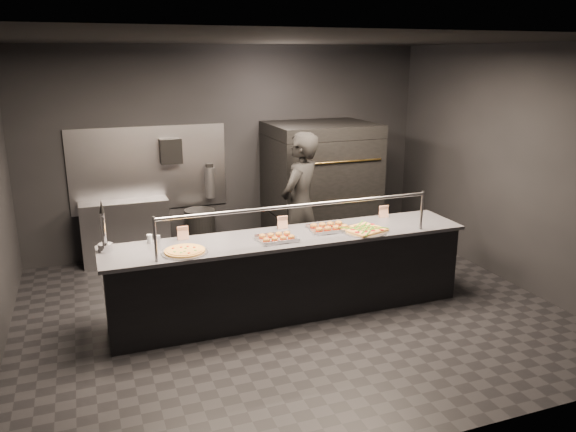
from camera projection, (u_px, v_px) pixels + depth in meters
The scene contains 15 objects.
room at pixel (286, 184), 6.11m from camera, with size 6.04×6.00×3.00m.
service_counter at pixel (290, 274), 6.36m from camera, with size 4.10×0.78×1.37m.
pizza_oven at pixel (320, 187), 8.34m from camera, with size 1.50×1.23×1.91m.
prep_shelf at pixel (126, 232), 7.92m from camera, with size 1.20×0.35×0.90m, color #99999E.
towel_dispenser at pixel (171, 151), 7.91m from camera, with size 0.30×0.20×0.35m, color black.
fire_extinguisher at pixel (210, 182), 8.24m from camera, with size 0.14×0.14×0.51m.
beer_tap at pixel (104, 237), 5.69m from camera, with size 0.14×0.20×0.55m.
round_pizza at pixel (185, 251), 5.69m from camera, with size 0.47×0.47×0.03m.
slider_tray_a at pixel (277, 238), 6.08m from camera, with size 0.46×0.36×0.07m.
slider_tray_b at pixel (329, 227), 6.44m from camera, with size 0.50×0.39×0.07m.
square_pizza at pixel (364, 230), 6.38m from camera, with size 0.53×0.53×0.05m.
condiment_jar at pixel (152, 239), 5.98m from camera, with size 0.14×0.06×0.09m.
tent_cards at pixel (287, 222), 6.49m from camera, with size 2.60×0.04×0.15m.
trash_bin at pixel (201, 234), 8.13m from camera, with size 0.43×0.43×0.72m, color black.
worker at pixel (300, 207), 7.26m from camera, with size 0.71×0.46×1.93m, color black.
Camera 1 is at (-2.09, -5.55, 2.85)m, focal length 35.00 mm.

